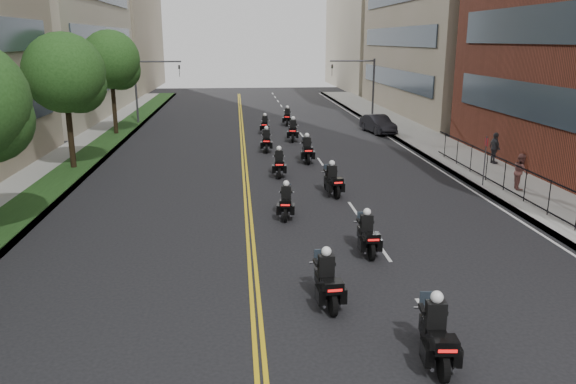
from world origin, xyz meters
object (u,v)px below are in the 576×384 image
(motorcycle_3, at_px, (367,236))
(pedestrian_c, at_px, (495,148))
(motorcycle_11, at_px, (287,118))
(parked_sedan, at_px, (378,124))
(motorcycle_5, at_px, (332,182))
(motorcycle_9, at_px, (293,131))
(motorcycle_6, at_px, (279,164))
(motorcycle_10, at_px, (265,125))
(motorcycle_1, at_px, (436,336))
(motorcycle_4, at_px, (286,203))
(motorcycle_7, at_px, (307,151))
(motorcycle_8, at_px, (266,141))
(motorcycle_2, at_px, (327,282))
(pedestrian_b, at_px, (521,171))

(motorcycle_3, relative_size, pedestrian_c, 1.18)
(motorcycle_11, xyz_separation_m, parked_sedan, (6.85, -4.81, 0.04))
(motorcycle_5, height_order, motorcycle_9, motorcycle_9)
(motorcycle_6, relative_size, pedestrian_c, 1.21)
(motorcycle_10, bearing_deg, parked_sedan, 1.42)
(motorcycle_1, xyz_separation_m, pedestrian_c, (10.66, 20.06, 0.39))
(motorcycle_4, bearing_deg, motorcycle_6, 94.94)
(parked_sedan, bearing_deg, motorcycle_7, -133.32)
(motorcycle_3, xyz_separation_m, motorcycle_8, (-2.48, 18.82, 0.04))
(motorcycle_6, bearing_deg, motorcycle_2, -86.19)
(motorcycle_3, bearing_deg, motorcycle_8, 96.98)
(motorcycle_8, height_order, pedestrian_c, pedestrian_c)
(motorcycle_6, distance_m, motorcycle_7, 3.95)
(motorcycle_9, relative_size, motorcycle_11, 1.06)
(pedestrian_b, bearing_deg, motorcycle_5, 102.29)
(motorcycle_6, bearing_deg, motorcycle_5, -58.35)
(motorcycle_5, distance_m, motorcycle_11, 22.88)
(pedestrian_b, bearing_deg, motorcycle_7, 64.45)
(motorcycle_4, xyz_separation_m, pedestrian_b, (11.74, 2.97, 0.41))
(motorcycle_2, height_order, motorcycle_11, motorcycle_11)
(motorcycle_5, bearing_deg, motorcycle_1, -97.77)
(motorcycle_2, height_order, pedestrian_b, pedestrian_b)
(motorcycle_3, relative_size, motorcycle_7, 0.90)
(motorcycle_7, distance_m, motorcycle_9, 7.45)
(motorcycle_1, xyz_separation_m, motorcycle_9, (-0.31, 29.58, 0.03))
(motorcycle_2, bearing_deg, motorcycle_6, 86.47)
(motorcycle_6, relative_size, parked_sedan, 0.52)
(pedestrian_c, bearing_deg, motorcycle_3, 138.06)
(motorcycle_2, xyz_separation_m, motorcycle_10, (-0.17, 30.16, -0.03))
(motorcycle_9, bearing_deg, motorcycle_1, -81.55)
(pedestrian_b, bearing_deg, pedestrian_c, 0.77)
(motorcycle_2, distance_m, parked_sedan, 30.74)
(motorcycle_6, height_order, motorcycle_8, motorcycle_8)
(motorcycle_2, relative_size, motorcycle_4, 1.07)
(motorcycle_5, distance_m, motorcycle_6, 4.72)
(motorcycle_6, bearing_deg, motorcycle_9, 83.49)
(pedestrian_b, bearing_deg, motorcycle_11, 35.90)
(motorcycle_2, distance_m, motorcycle_6, 15.51)
(motorcycle_1, relative_size, motorcycle_4, 1.11)
(motorcycle_2, bearing_deg, parked_sedan, 69.16)
(parked_sedan, bearing_deg, motorcycle_2, -116.22)
(motorcycle_6, height_order, motorcycle_9, motorcycle_9)
(motorcycle_4, height_order, motorcycle_7, motorcycle_7)
(motorcycle_3, bearing_deg, motorcycle_11, 89.53)
(motorcycle_1, height_order, motorcycle_10, motorcycle_1)
(motorcycle_7, bearing_deg, motorcycle_9, 92.57)
(motorcycle_3, xyz_separation_m, motorcycle_4, (-2.45, 4.36, -0.02))
(motorcycle_3, height_order, parked_sedan, motorcycle_3)
(motorcycle_9, height_order, motorcycle_11, motorcycle_9)
(motorcycle_5, xyz_separation_m, pedestrian_c, (10.58, 5.51, 0.40))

